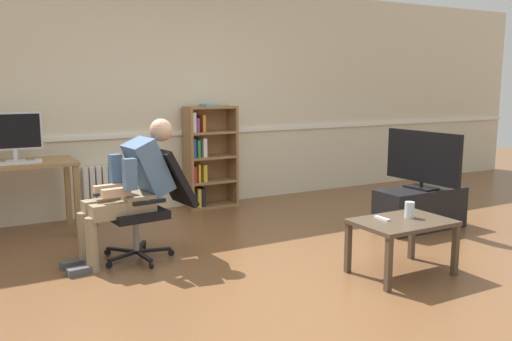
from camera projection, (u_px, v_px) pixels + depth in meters
name	position (u px, v px, depth m)	size (l,w,h in m)	color
ground_plane	(290.00, 270.00, 4.40)	(18.00, 18.00, 0.00)	brown
back_wall	(173.00, 98.00, 6.46)	(12.00, 0.13, 2.70)	beige
computer_desk	(11.00, 174.00, 5.25)	(1.21, 0.61, 0.76)	#9E7547
imac_monitor	(14.00, 133.00, 5.28)	(0.53, 0.14, 0.49)	silver
keyboard	(14.00, 163.00, 5.11)	(0.40, 0.12, 0.02)	white
computer_mouse	(39.00, 161.00, 5.24)	(0.06, 0.10, 0.03)	white
bookshelf	(207.00, 158.00, 6.57)	(0.63, 0.29, 1.27)	olive
radiator	(115.00, 191.00, 6.17)	(0.70, 0.08, 0.59)	white
office_chair	(152.00, 199.00, 4.69)	(0.84, 0.62, 0.96)	black
person_seated	(131.00, 186.00, 4.56)	(1.00, 0.42, 1.22)	#937F60
tv_stand	(420.00, 209.00, 5.63)	(0.99, 0.40, 0.43)	black
tv_screen	(423.00, 159.00, 5.54)	(0.22, 0.94, 0.60)	black
coffee_table	(402.00, 228.00, 4.26)	(0.77, 0.53, 0.45)	#4C3D2D
drinking_glass	(410.00, 210.00, 4.32)	(0.08, 0.08, 0.13)	silver
spare_remote	(382.00, 219.00, 4.26)	(0.04, 0.15, 0.02)	white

